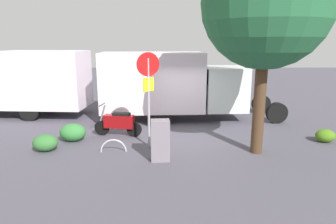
{
  "coord_description": "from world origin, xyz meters",
  "views": [
    {
      "loc": [
        0.73,
        10.57,
        3.47
      ],
      "look_at": [
        0.72,
        -0.28,
        0.91
      ],
      "focal_mm": 32.22,
      "sensor_mm": 36.0,
      "label": 1
    }
  ],
  "objects_px": {
    "box_truck_near": "(173,83)",
    "utility_cabinet": "(160,140)",
    "motorcycle": "(119,122)",
    "box_truck_far": "(26,81)",
    "street_tree": "(266,4)",
    "bike_rack_hoop": "(114,152)",
    "stop_sign": "(148,85)"
  },
  "relations": [
    {
      "from": "box_truck_far",
      "to": "stop_sign",
      "type": "height_order",
      "value": "stop_sign"
    },
    {
      "from": "street_tree",
      "to": "box_truck_far",
      "type": "bearing_deg",
      "value": -27.68
    },
    {
      "from": "box_truck_far",
      "to": "stop_sign",
      "type": "distance_m",
      "value": 7.46
    },
    {
      "from": "box_truck_far",
      "to": "street_tree",
      "type": "height_order",
      "value": "street_tree"
    },
    {
      "from": "box_truck_far",
      "to": "motorcycle",
      "type": "relative_size",
      "value": 3.95
    },
    {
      "from": "box_truck_far",
      "to": "bike_rack_hoop",
      "type": "xyz_separation_m",
      "value": [
        -4.87,
        4.91,
        -1.65
      ]
    },
    {
      "from": "utility_cabinet",
      "to": "box_truck_far",
      "type": "bearing_deg",
      "value": -41.22
    },
    {
      "from": "street_tree",
      "to": "bike_rack_hoop",
      "type": "xyz_separation_m",
      "value": [
        4.57,
        -0.04,
        -4.49
      ]
    },
    {
      "from": "motorcycle",
      "to": "stop_sign",
      "type": "xyz_separation_m",
      "value": [
        -1.21,
        1.2,
        1.57
      ]
    },
    {
      "from": "box_truck_near",
      "to": "stop_sign",
      "type": "xyz_separation_m",
      "value": [
        0.86,
        3.72,
        0.45
      ]
    },
    {
      "from": "box_truck_near",
      "to": "utility_cabinet",
      "type": "relative_size",
      "value": 6.58
    },
    {
      "from": "box_truck_near",
      "to": "bike_rack_hoop",
      "type": "relative_size",
      "value": 9.57
    },
    {
      "from": "box_truck_near",
      "to": "utility_cabinet",
      "type": "bearing_deg",
      "value": -98.45
    },
    {
      "from": "motorcycle",
      "to": "stop_sign",
      "type": "distance_m",
      "value": 2.31
    },
    {
      "from": "street_tree",
      "to": "motorcycle",
      "type": "bearing_deg",
      "value": -20.33
    },
    {
      "from": "box_truck_far",
      "to": "street_tree",
      "type": "bearing_deg",
      "value": 155.73
    },
    {
      "from": "box_truck_far",
      "to": "stop_sign",
      "type": "bearing_deg",
      "value": 146.98
    },
    {
      "from": "motorcycle",
      "to": "stop_sign",
      "type": "relative_size",
      "value": 0.58
    },
    {
      "from": "motorcycle",
      "to": "bike_rack_hoop",
      "type": "xyz_separation_m",
      "value": [
        -0.08,
        1.68,
        -0.52
      ]
    },
    {
      "from": "street_tree",
      "to": "utility_cabinet",
      "type": "relative_size",
      "value": 5.18
    },
    {
      "from": "stop_sign",
      "to": "motorcycle",
      "type": "bearing_deg",
      "value": -44.76
    },
    {
      "from": "box_truck_near",
      "to": "motorcycle",
      "type": "distance_m",
      "value": 3.45
    },
    {
      "from": "utility_cabinet",
      "to": "motorcycle",
      "type": "bearing_deg",
      "value": -55.9
    },
    {
      "from": "utility_cabinet",
      "to": "bike_rack_hoop",
      "type": "relative_size",
      "value": 1.46
    },
    {
      "from": "box_truck_far",
      "to": "motorcycle",
      "type": "xyz_separation_m",
      "value": [
        -4.79,
        3.23,
        -1.13
      ]
    },
    {
      "from": "box_truck_near",
      "to": "street_tree",
      "type": "bearing_deg",
      "value": -61.78
    },
    {
      "from": "box_truck_far",
      "to": "utility_cabinet",
      "type": "height_order",
      "value": "box_truck_far"
    },
    {
      "from": "stop_sign",
      "to": "bike_rack_hoop",
      "type": "distance_m",
      "value": 2.42
    },
    {
      "from": "motorcycle",
      "to": "street_tree",
      "type": "distance_m",
      "value": 6.36
    },
    {
      "from": "bike_rack_hoop",
      "to": "utility_cabinet",
      "type": "bearing_deg",
      "value": 155.51
    },
    {
      "from": "stop_sign",
      "to": "bike_rack_hoop",
      "type": "xyz_separation_m",
      "value": [
        1.12,
        0.48,
        -2.09
      ]
    },
    {
      "from": "motorcycle",
      "to": "bike_rack_hoop",
      "type": "bearing_deg",
      "value": 101.56
    }
  ]
}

